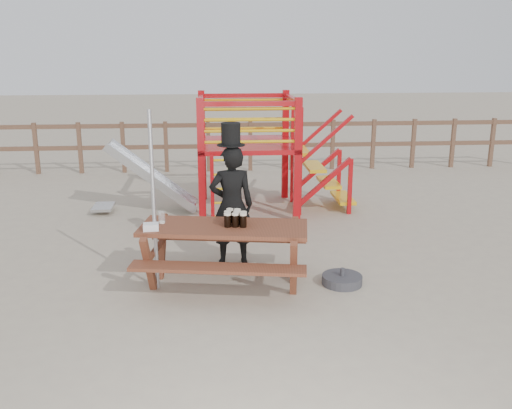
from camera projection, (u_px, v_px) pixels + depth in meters
The scene contains 10 objects.
ground at pixel (249, 289), 7.03m from camera, with size 60.00×60.00×0.00m, color tan.
back_fence at pixel (229, 140), 13.56m from camera, with size 15.09×0.09×1.20m.
playground_fort at pixel (243, 152), 10.19m from camera, with size 4.71×1.84×2.10m.
picnic_table at pixel (224, 248), 7.01m from camera, with size 2.23×1.71×0.79m.
man_with_hat at pixel (232, 202), 7.67m from camera, with size 0.63×0.44×1.94m.
metal_pole at pixel (154, 202), 6.78m from camera, with size 0.05×0.05×2.20m, color #B2B2B7.
parasol_base at pixel (342, 280), 7.17m from camera, with size 0.51×0.51×0.21m.
paper_bag at pixel (151, 227), 6.77m from camera, with size 0.18×0.14×0.08m, color white.
stout_pints at pixel (235, 218), 6.95m from camera, with size 0.28×0.30×0.17m.
empty_glasses at pixel (162, 218), 7.03m from camera, with size 0.08×0.08×0.15m.
Camera 1 is at (-0.43, -6.48, 2.89)m, focal length 40.00 mm.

